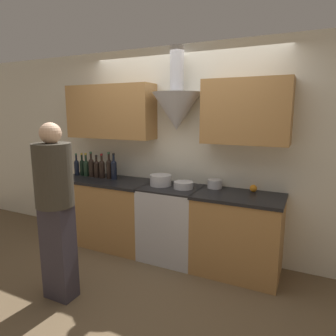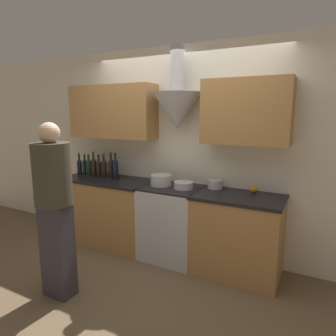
% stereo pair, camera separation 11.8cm
% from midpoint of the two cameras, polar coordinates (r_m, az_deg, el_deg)
% --- Properties ---
extents(ground_plane, '(12.00, 12.00, 0.00)m').
position_cam_midpoint_polar(ground_plane, '(3.69, -2.64, -18.59)').
color(ground_plane, brown).
extents(wall_back, '(8.40, 0.59, 2.60)m').
position_cam_midpoint_polar(wall_back, '(3.79, 0.82, 5.68)').
color(wall_back, silver).
rests_on(wall_back, ground_plane).
extents(counter_left, '(1.29, 0.62, 0.91)m').
position_cam_midpoint_polar(counter_left, '(4.26, -12.26, -8.03)').
color(counter_left, '#B27F47').
rests_on(counter_left, ground_plane).
extents(counter_right, '(0.97, 0.62, 0.91)m').
position_cam_midpoint_polar(counter_right, '(3.51, 12.12, -12.17)').
color(counter_right, '#B27F47').
rests_on(counter_right, ground_plane).
extents(stove_range, '(0.69, 0.60, 0.91)m').
position_cam_midpoint_polar(stove_range, '(3.76, -0.23, -10.26)').
color(stove_range, silver).
rests_on(stove_range, ground_plane).
extents(wine_bottle_0, '(0.07, 0.07, 0.31)m').
position_cam_midpoint_polar(wine_bottle_0, '(4.51, -17.73, 0.29)').
color(wine_bottle_0, black).
rests_on(wine_bottle_0, counter_left).
extents(wine_bottle_1, '(0.07, 0.07, 0.32)m').
position_cam_midpoint_polar(wine_bottle_1, '(4.46, -16.76, 0.27)').
color(wine_bottle_1, black).
rests_on(wine_bottle_1, counter_left).
extents(wine_bottle_2, '(0.08, 0.08, 0.32)m').
position_cam_midpoint_polar(wine_bottle_2, '(4.39, -16.06, 0.16)').
color(wine_bottle_2, black).
rests_on(wine_bottle_2, counter_left).
extents(wine_bottle_3, '(0.07, 0.07, 0.35)m').
position_cam_midpoint_polar(wine_bottle_3, '(4.31, -15.16, 0.24)').
color(wine_bottle_3, black).
rests_on(wine_bottle_3, counter_left).
extents(wine_bottle_4, '(0.08, 0.08, 0.31)m').
position_cam_midpoint_polar(wine_bottle_4, '(4.27, -14.21, -0.02)').
color(wine_bottle_4, black).
rests_on(wine_bottle_4, counter_left).
extents(wine_bottle_5, '(0.08, 0.08, 0.33)m').
position_cam_midpoint_polar(wine_bottle_5, '(4.20, -13.26, -0.01)').
color(wine_bottle_5, black).
rests_on(wine_bottle_5, counter_left).
extents(wine_bottle_6, '(0.08, 0.08, 0.36)m').
position_cam_midpoint_polar(wine_bottle_6, '(4.15, -11.95, 0.03)').
color(wine_bottle_6, black).
rests_on(wine_bottle_6, counter_left).
extents(wine_bottle_7, '(0.08, 0.08, 0.35)m').
position_cam_midpoint_polar(wine_bottle_7, '(4.08, -11.09, -0.12)').
color(wine_bottle_7, black).
rests_on(wine_bottle_7, counter_left).
extents(stock_pot, '(0.26, 0.26, 0.13)m').
position_cam_midpoint_polar(stock_pot, '(3.69, -2.32, -2.32)').
color(stock_pot, silver).
rests_on(stock_pot, stove_range).
extents(mixing_bowl, '(0.23, 0.23, 0.08)m').
position_cam_midpoint_polar(mixing_bowl, '(3.55, 2.00, -3.27)').
color(mixing_bowl, silver).
rests_on(mixing_bowl, stove_range).
extents(orange_fruit, '(0.08, 0.08, 0.08)m').
position_cam_midpoint_polar(orange_fruit, '(3.52, 15.02, -3.75)').
color(orange_fruit, orange).
rests_on(orange_fruit, counter_right).
extents(saucepan, '(0.17, 0.17, 0.10)m').
position_cam_midpoint_polar(saucepan, '(3.60, 7.97, -3.00)').
color(saucepan, silver).
rests_on(saucepan, counter_right).
extents(person_foreground_left, '(0.35, 0.35, 1.71)m').
position_cam_midpoint_polar(person_foreground_left, '(3.03, -21.70, -6.55)').
color(person_foreground_left, '#38333D').
rests_on(person_foreground_left, ground_plane).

